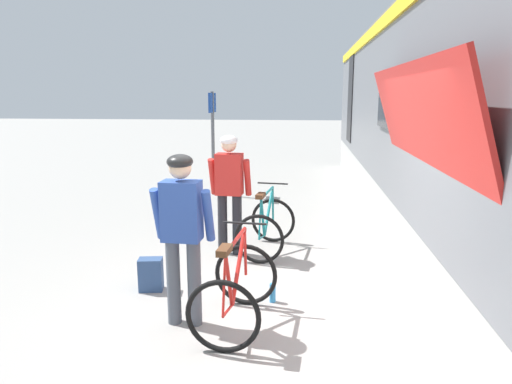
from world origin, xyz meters
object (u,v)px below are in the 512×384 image
(cyclist_far_in_blue, at_px, (182,225))
(bicycle_far_red, at_px, (235,289))
(water_bottle_near_the_bikes, at_px, (273,293))
(backpack_on_platform, at_px, (151,274))
(bicycle_near_teal, at_px, (266,226))
(cyclist_near_in_red, at_px, (229,184))
(platform_sign_post, at_px, (213,126))

(cyclist_far_in_blue, relative_size, bicycle_far_red, 1.57)
(water_bottle_near_the_bikes, bearing_deg, backpack_on_platform, 173.35)
(cyclist_far_in_blue, height_order, bicycle_near_teal, cyclist_far_in_blue)
(bicycle_near_teal, distance_m, backpack_on_platform, 2.01)
(cyclist_far_in_blue, xyz_separation_m, water_bottle_near_the_bikes, (0.87, 0.60, -0.94))
(cyclist_far_in_blue, distance_m, bicycle_far_red, 0.84)
(cyclist_near_in_red, height_order, backpack_on_platform, cyclist_near_in_red)
(cyclist_near_in_red, xyz_separation_m, bicycle_near_teal, (0.53, 0.12, -0.65))
(water_bottle_near_the_bikes, xyz_separation_m, platform_sign_post, (-1.80, 5.70, 1.51))
(bicycle_far_red, relative_size, water_bottle_near_the_bikes, 5.12)
(bicycle_near_teal, height_order, platform_sign_post, platform_sign_post)
(backpack_on_platform, xyz_separation_m, platform_sign_post, (-0.31, 5.53, 1.42))
(backpack_on_platform, relative_size, platform_sign_post, 0.17)
(bicycle_far_red, bearing_deg, backpack_on_platform, 145.71)
(bicycle_near_teal, bearing_deg, water_bottle_near_the_bikes, -82.91)
(water_bottle_near_the_bikes, bearing_deg, bicycle_near_teal, 97.09)
(bicycle_far_red, bearing_deg, cyclist_near_in_red, 100.53)
(water_bottle_near_the_bikes, height_order, platform_sign_post, platform_sign_post)
(water_bottle_near_the_bikes, bearing_deg, cyclist_far_in_blue, -145.42)
(bicycle_far_red, height_order, platform_sign_post, platform_sign_post)
(backpack_on_platform, bearing_deg, bicycle_far_red, -43.01)
(cyclist_far_in_blue, xyz_separation_m, bicycle_near_teal, (0.65, 2.31, -0.65))
(bicycle_near_teal, bearing_deg, platform_sign_post, 111.66)
(cyclist_far_in_blue, bearing_deg, backpack_on_platform, 128.79)
(cyclist_far_in_blue, xyz_separation_m, bicycle_far_red, (0.53, -0.01, -0.65))
(backpack_on_platform, xyz_separation_m, water_bottle_near_the_bikes, (1.48, -0.17, -0.09))
(cyclist_near_in_red, relative_size, platform_sign_post, 0.73)
(bicycle_far_red, height_order, backpack_on_platform, bicycle_far_red)
(cyclist_near_in_red, relative_size, cyclist_far_in_blue, 1.00)
(cyclist_near_in_red, xyz_separation_m, bicycle_far_red, (0.41, -2.21, -0.65))
(bicycle_near_teal, relative_size, backpack_on_platform, 2.87)
(bicycle_near_teal, xyz_separation_m, water_bottle_near_the_bikes, (0.21, -1.72, -0.29))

